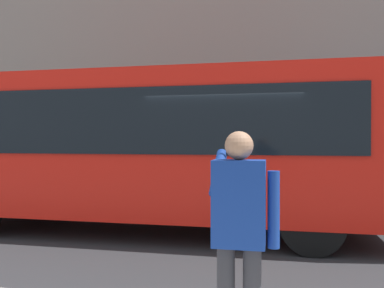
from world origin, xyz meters
TOP-DOWN VIEW (x-y plane):
  - ground_plane at (0.00, 0.00)m, footprint 60.00×60.00m
  - building_facade_far at (-0.02, -6.80)m, footprint 28.00×1.55m
  - red_bus at (1.63, -0.11)m, footprint 9.05×2.54m
  - pedestrian_photographer at (-0.57, 4.31)m, footprint 0.53×0.52m

SIDE VIEW (x-z plane):
  - ground_plane at x=0.00m, z-range 0.00..0.00m
  - pedestrian_photographer at x=-0.57m, z-range 0.29..1.99m
  - red_bus at x=1.63m, z-range 0.14..3.22m
  - building_facade_far at x=-0.02m, z-range -0.01..11.99m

